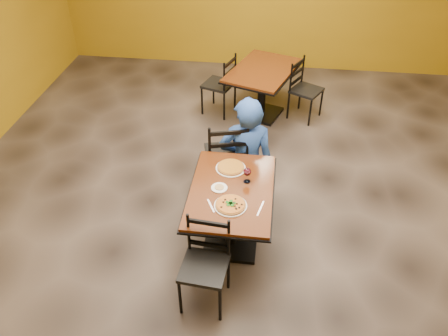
# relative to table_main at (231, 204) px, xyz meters

# --- Properties ---
(floor) EXTENTS (7.00, 8.00, 0.01)m
(floor) POSITION_rel_table_main_xyz_m (0.00, 0.50, -0.56)
(floor) COLOR black
(floor) RESTS_ON ground
(table_main) EXTENTS (0.83, 1.23, 0.75)m
(table_main) POSITION_rel_table_main_xyz_m (0.00, 0.00, 0.00)
(table_main) COLOR #58230D
(table_main) RESTS_ON floor
(table_second) EXTENTS (1.19, 1.44, 0.75)m
(table_second) POSITION_rel_table_main_xyz_m (0.15, 2.73, 0.00)
(table_second) COLOR #58230D
(table_second) RESTS_ON floor
(chair_main_near) EXTENTS (0.44, 0.44, 0.89)m
(chair_main_near) POSITION_rel_table_main_xyz_m (-0.15, -0.75, -0.11)
(chair_main_near) COLOR black
(chair_main_near) RESTS_ON floor
(chair_main_far) EXTENTS (0.57, 0.57, 1.02)m
(chair_main_far) POSITION_rel_table_main_xyz_m (-0.17, 0.90, -0.05)
(chair_main_far) COLOR black
(chair_main_far) RESTS_ON floor
(chair_second_left) EXTENTS (0.53, 0.53, 0.92)m
(chair_second_left) POSITION_rel_table_main_xyz_m (-0.51, 2.73, -0.10)
(chair_second_left) COLOR black
(chair_second_left) RESTS_ON floor
(chair_second_right) EXTENTS (0.54, 0.54, 0.89)m
(chair_second_right) POSITION_rel_table_main_xyz_m (0.80, 2.73, -0.11)
(chair_second_right) COLOR black
(chair_second_right) RESTS_ON floor
(diner) EXTENTS (0.68, 0.49, 1.29)m
(diner) POSITION_rel_table_main_xyz_m (0.07, 0.85, 0.09)
(diner) COLOR navy
(diner) RESTS_ON floor
(plate_main) EXTENTS (0.31, 0.31, 0.01)m
(plate_main) POSITION_rel_table_main_xyz_m (0.02, -0.24, 0.20)
(plate_main) COLOR white
(plate_main) RESTS_ON table_main
(pizza_main) EXTENTS (0.28, 0.28, 0.02)m
(pizza_main) POSITION_rel_table_main_xyz_m (0.02, -0.24, 0.21)
(pizza_main) COLOR #99330B
(pizza_main) RESTS_ON plate_main
(plate_far) EXTENTS (0.31, 0.31, 0.01)m
(plate_far) POSITION_rel_table_main_xyz_m (-0.05, 0.33, 0.20)
(plate_far) COLOR white
(plate_far) RESTS_ON table_main
(pizza_far) EXTENTS (0.28, 0.28, 0.02)m
(pizza_far) POSITION_rel_table_main_xyz_m (-0.05, 0.33, 0.21)
(pizza_far) COLOR #B48722
(pizza_far) RESTS_ON plate_far
(side_plate) EXTENTS (0.16, 0.16, 0.01)m
(side_plate) POSITION_rel_table_main_xyz_m (-0.12, 0.00, 0.20)
(side_plate) COLOR white
(side_plate) RESTS_ON table_main
(dip) EXTENTS (0.09, 0.09, 0.01)m
(dip) POSITION_rel_table_main_xyz_m (-0.12, 0.00, 0.21)
(dip) COLOR tan
(dip) RESTS_ON side_plate
(wine_glass) EXTENTS (0.08, 0.08, 0.18)m
(wine_glass) POSITION_rel_table_main_xyz_m (0.14, 0.14, 0.28)
(wine_glass) COLOR white
(wine_glass) RESTS_ON table_main
(fork) EXTENTS (0.10, 0.18, 0.00)m
(fork) POSITION_rel_table_main_xyz_m (-0.16, -0.26, 0.20)
(fork) COLOR silver
(fork) RESTS_ON table_main
(knife) EXTENTS (0.06, 0.21, 0.00)m
(knife) POSITION_rel_table_main_xyz_m (0.30, -0.24, 0.20)
(knife) COLOR silver
(knife) RESTS_ON table_main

